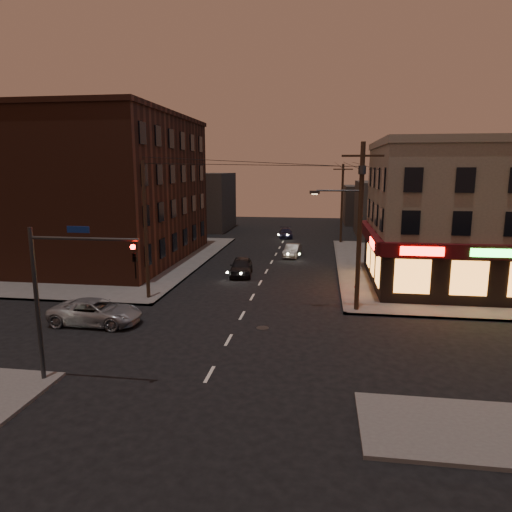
% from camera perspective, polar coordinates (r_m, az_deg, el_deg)
% --- Properties ---
extents(ground, '(120.00, 120.00, 0.00)m').
position_cam_1_polar(ground, '(23.75, -3.46, -10.45)').
color(ground, black).
rests_on(ground, ground).
extents(sidewalk_ne, '(24.00, 28.00, 0.15)m').
position_cam_1_polar(sidewalk_ne, '(43.66, 26.01, -1.54)').
color(sidewalk_ne, '#514F4C').
rests_on(sidewalk_ne, ground).
extents(sidewalk_nw, '(24.00, 28.00, 0.15)m').
position_cam_1_polar(sidewalk_nw, '(47.28, -20.41, -0.24)').
color(sidewalk_nw, '#514F4C').
rests_on(sidewalk_nw, ground).
extents(pizza_building, '(15.85, 12.85, 10.50)m').
position_cam_1_polar(pizza_building, '(37.02, 26.20, 4.68)').
color(pizza_building, gray).
rests_on(pizza_building, sidewalk_ne).
extents(brick_apartment, '(12.00, 20.00, 13.00)m').
position_cam_1_polar(brick_apartment, '(44.95, -17.01, 7.89)').
color(brick_apartment, '#492417').
rests_on(brick_apartment, sidewalk_nw).
extents(bg_building_ne_a, '(10.00, 12.00, 7.00)m').
position_cam_1_polar(bg_building_ne_a, '(60.61, 17.27, 5.54)').
color(bg_building_ne_a, '#3F3D3A').
rests_on(bg_building_ne_a, ground).
extents(bg_building_nw, '(9.00, 10.00, 8.00)m').
position_cam_1_polar(bg_building_nw, '(66.19, -7.20, 6.78)').
color(bg_building_nw, '#3F3D3A').
rests_on(bg_building_nw, ground).
extents(bg_building_ne_b, '(8.00, 8.00, 6.00)m').
position_cam_1_polar(bg_building_ne_b, '(74.24, 14.07, 6.21)').
color(bg_building_ne_b, '#3F3D3A').
rests_on(bg_building_ne_b, ground).
extents(utility_pole_main, '(4.20, 0.44, 10.00)m').
position_cam_1_polar(utility_pole_main, '(27.68, 12.64, 4.67)').
color(utility_pole_main, '#382619').
rests_on(utility_pole_main, sidewalk_ne).
extents(utility_pole_far, '(0.26, 0.26, 9.00)m').
position_cam_1_polar(utility_pole_far, '(53.84, 10.69, 6.45)').
color(utility_pole_far, '#382619').
rests_on(utility_pole_far, sidewalk_ne).
extents(utility_pole_west, '(0.24, 0.24, 9.00)m').
position_cam_1_polar(utility_pole_west, '(30.62, -13.63, 3.11)').
color(utility_pole_west, '#382619').
rests_on(utility_pole_west, sidewalk_nw).
extents(traffic_signal, '(4.49, 0.32, 6.47)m').
position_cam_1_polar(traffic_signal, '(19.50, -23.38, -3.29)').
color(traffic_signal, '#333538').
rests_on(traffic_signal, ground).
extents(suv_cross, '(5.15, 2.47, 1.42)m').
position_cam_1_polar(suv_cross, '(27.31, -19.36, -6.62)').
color(suv_cross, gray).
rests_on(suv_cross, ground).
extents(sedan_near, '(2.15, 4.43, 1.46)m').
position_cam_1_polar(sedan_near, '(37.41, -1.86, -1.32)').
color(sedan_near, black).
rests_on(sedan_near, ground).
extents(sedan_mid, '(1.78, 3.98, 1.27)m').
position_cam_1_polar(sedan_mid, '(45.32, 4.58, 0.68)').
color(sedan_mid, '#64625D').
rests_on(sedan_mid, ground).
extents(sedan_far, '(2.05, 4.23, 1.19)m').
position_cam_1_polar(sedan_far, '(57.92, 3.74, 2.88)').
color(sedan_far, black).
rests_on(sedan_far, ground).
extents(fire_hydrant, '(0.35, 0.35, 0.80)m').
position_cam_1_polar(fire_hydrant, '(32.32, 12.48, -3.80)').
color(fire_hydrant, maroon).
rests_on(fire_hydrant, sidewalk_ne).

